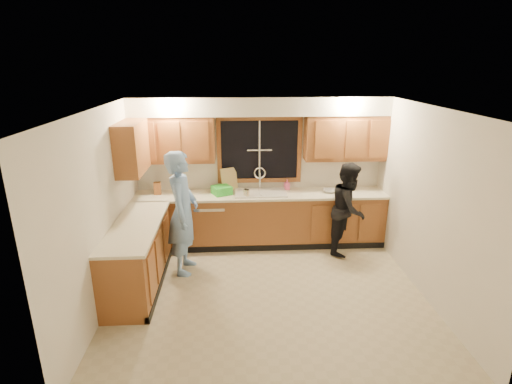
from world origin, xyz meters
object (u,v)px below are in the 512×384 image
dish_crate (222,190)px  dishwasher (211,223)px  bowl (329,191)px  knife_block (157,188)px  man (183,213)px  sink (260,196)px  stove (128,276)px  soap_bottle (287,185)px  woman (349,208)px

dish_crate → dishwasher: bearing=-176.2°
bowl → knife_block: bearing=178.8°
dishwasher → bowl: size_ratio=3.76×
man → bowl: 2.52m
sink → stove: 2.60m
sink → bowl: size_ratio=3.94×
man → soap_bottle: (1.67, 1.05, 0.09)m
knife_block → dish_crate: 1.07m
dishwasher → bowl: 2.09m
bowl → stove: bearing=-148.6°
soap_bottle → dishwasher: bearing=-171.6°
dishwasher → sink: bearing=1.0°
man → woman: (2.61, 0.49, -0.17)m
stove → woman: (3.21, 1.44, 0.31)m
woman → knife_block: size_ratio=7.34×
bowl → woman: bearing=-56.9°
dish_crate → bowl: 1.82m
stove → bowl: (2.97, 1.81, 0.50)m
woman → dish_crate: woman is taller
dishwasher → knife_block: size_ratio=3.97×
woman → knife_block: 3.17m
sink → knife_block: 1.72m
sink → bowl: (1.17, -0.01, 0.08)m
knife_block → dishwasher: bearing=-8.3°
man → dish_crate: bearing=-27.5°
man → dish_crate: 1.03m
woman → knife_block: (-3.13, 0.43, 0.26)m
dish_crate → man: bearing=-122.2°
knife_block → bowl: 2.89m
sink → woman: size_ratio=0.57×
stove → bowl: bowl is taller
sink → knife_block: (-1.72, 0.05, 0.16)m
dish_crate → soap_bottle: 1.13m
man → sink: bearing=-49.3°
sink → dishwasher: bearing=-179.0°
sink → soap_bottle: bearing=20.9°
dish_crate → soap_bottle: soap_bottle is taller
woman → man: bearing=129.9°
sink → dish_crate: 0.66m
dish_crate → bowl: (1.82, -0.01, -0.04)m
dishwasher → stove: bearing=-117.7°
stove → soap_bottle: size_ratio=4.97×
woman → dish_crate: 2.11m
sink → dish_crate: bearing=-179.9°
man → soap_bottle: size_ratio=10.21×
dish_crate → soap_bottle: size_ratio=1.59×
dishwasher → soap_bottle: soap_bottle is taller
dish_crate → stove: bearing=-122.2°
soap_bottle → bowl: size_ratio=0.83×
sink → man: 1.48m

